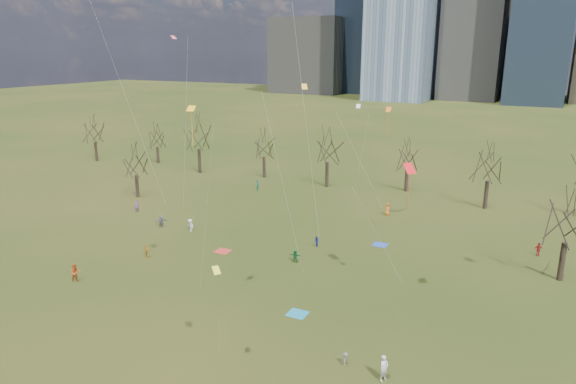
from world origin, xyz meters
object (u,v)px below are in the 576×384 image
at_px(blanket_teal, 297,314).
at_px(blanket_navy, 380,245).
at_px(person_1, 384,368).
at_px(person_2, 75,273).
at_px(blanket_crimson, 223,251).
at_px(person_4, 147,251).

xyz_separation_m(blanket_teal, blanket_navy, (1.65, 18.28, 0.00)).
distance_m(blanket_teal, person_1, 10.53).
distance_m(blanket_teal, blanket_navy, 18.35).
distance_m(blanket_navy, person_1, 24.86).
height_order(person_1, person_2, person_1).
xyz_separation_m(blanket_navy, person_2, (-23.10, -22.07, 0.89)).
xyz_separation_m(blanket_crimson, person_4, (-6.11, -5.09, 0.72)).
relative_size(blanket_crimson, person_2, 0.88).
xyz_separation_m(person_1, person_2, (-30.40, 1.68, -0.02)).
bearing_deg(person_4, blanket_navy, -100.02).
height_order(blanket_teal, blanket_crimson, same).
relative_size(blanket_teal, blanket_crimson, 1.00).
distance_m(person_1, person_2, 30.45).
distance_m(blanket_crimson, person_2, 15.04).
height_order(blanket_teal, person_2, person_2).
relative_size(blanket_teal, person_4, 1.09).
bearing_deg(blanket_navy, person_2, -136.31).
bearing_deg(person_2, blanket_navy, -8.48).
bearing_deg(blanket_navy, person_4, -145.14).
relative_size(person_2, person_4, 1.23).
distance_m(blanket_teal, person_4, 19.68).
xyz_separation_m(blanket_navy, blanket_crimson, (-14.86, -9.52, 0.00)).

